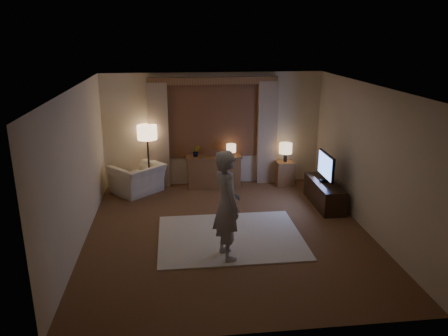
{
  "coord_description": "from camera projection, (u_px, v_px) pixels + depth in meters",
  "views": [
    {
      "loc": [
        -0.91,
        -7.08,
        3.46
      ],
      "look_at": [
        -0.0,
        0.6,
        1.04
      ],
      "focal_mm": 35.0,
      "sensor_mm": 36.0,
      "label": 1
    }
  ],
  "objects": [
    {
      "name": "picture_frame",
      "position": [
        214.0,
        153.0,
        9.97
      ],
      "size": [
        0.16,
        0.02,
        0.2
      ],
      "primitive_type": "cube",
      "color": "brown",
      "rests_on": "sideboard"
    },
    {
      "name": "tv",
      "position": [
        326.0,
        166.0,
        8.87
      ],
      "size": [
        0.21,
        0.84,
        0.61
      ],
      "color": "black",
      "rests_on": "tv_stand"
    },
    {
      "name": "sideboard",
      "position": [
        214.0,
        172.0,
        10.1
      ],
      "size": [
        1.2,
        0.4,
        0.7
      ],
      "primitive_type": "cube",
      "color": "brown",
      "rests_on": "floor"
    },
    {
      "name": "room",
      "position": [
        225.0,
        154.0,
        7.92
      ],
      "size": [
        5.04,
        5.54,
        2.64
      ],
      "color": "brown",
      "rests_on": "ground"
    },
    {
      "name": "armchair",
      "position": [
        138.0,
        179.0,
        9.71
      ],
      "size": [
        1.34,
        1.33,
        0.66
      ],
      "primitive_type": "imported",
      "rotation": [
        0.0,
        0.0,
        -2.4
      ],
      "color": "beige",
      "rests_on": "floor"
    },
    {
      "name": "table_lamp_sideboard",
      "position": [
        231.0,
        149.0,
        9.99
      ],
      "size": [
        0.22,
        0.22,
        0.3
      ],
      "color": "black",
      "rests_on": "sideboard"
    },
    {
      "name": "plant",
      "position": [
        196.0,
        152.0,
        9.91
      ],
      "size": [
        0.17,
        0.13,
        0.3
      ],
      "primitive_type": "imported",
      "color": "#999999",
      "rests_on": "sideboard"
    },
    {
      "name": "table_lamp_side",
      "position": [
        286.0,
        149.0,
        10.09
      ],
      "size": [
        0.3,
        0.3,
        0.44
      ],
      "color": "black",
      "rests_on": "side_table"
    },
    {
      "name": "tv_stand",
      "position": [
        324.0,
        193.0,
        9.05
      ],
      "size": [
        0.45,
        1.4,
        0.5
      ],
      "primitive_type": "cube",
      "color": "black",
      "rests_on": "floor"
    },
    {
      "name": "floor_lamp",
      "position": [
        147.0,
        136.0,
        9.65
      ],
      "size": [
        0.43,
        0.43,
        1.49
      ],
      "color": "black",
      "rests_on": "floor"
    },
    {
      "name": "side_table",
      "position": [
        285.0,
        173.0,
        10.26
      ],
      "size": [
        0.4,
        0.4,
        0.56
      ],
      "primitive_type": "cube",
      "color": "brown",
      "rests_on": "floor"
    },
    {
      "name": "rug",
      "position": [
        230.0,
        237.0,
        7.67
      ],
      "size": [
        2.5,
        2.0,
        0.02
      ],
      "primitive_type": "cube",
      "color": "beige",
      "rests_on": "floor"
    },
    {
      "name": "person",
      "position": [
        227.0,
        205.0,
        6.73
      ],
      "size": [
        0.56,
        0.72,
        1.76
      ],
      "primitive_type": "imported",
      "rotation": [
        0.0,
        0.0,
        1.81
      ],
      "color": "#9E9A92",
      "rests_on": "rug"
    }
  ]
}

